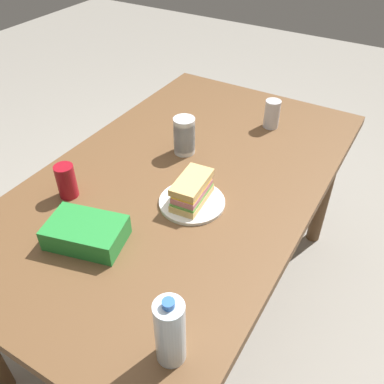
{
  "coord_description": "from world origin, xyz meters",
  "views": [
    {
      "loc": [
        -1.03,
        -0.65,
        1.66
      ],
      "look_at": [
        -0.11,
        -0.11,
        0.8
      ],
      "focal_mm": 38.68,
      "sensor_mm": 36.0,
      "label": 1
    }
  ],
  "objects": [
    {
      "name": "water_bottle_tall",
      "position": [
        -0.61,
        -0.35,
        0.84
      ],
      "size": [
        0.07,
        0.07,
        0.21
      ],
      "color": "silver",
      "rests_on": "dining_table"
    },
    {
      "name": "plastic_cup_stack",
      "position": [
        0.14,
        0.08,
        0.82
      ],
      "size": [
        0.08,
        0.08,
        0.15
      ],
      "color": "silver",
      "rests_on": "dining_table"
    },
    {
      "name": "sandwich",
      "position": [
        -0.11,
        -0.11,
        0.8
      ],
      "size": [
        0.19,
        0.11,
        0.08
      ],
      "color": "#DBB26B",
      "rests_on": "paper_plate"
    },
    {
      "name": "chip_bag",
      "position": [
        -0.43,
        0.08,
        0.78
      ],
      "size": [
        0.2,
        0.26,
        0.07
      ],
      "primitive_type": "cube",
      "rotation": [
        0.0,
        0.0,
        4.96
      ],
      "color": "#268C38",
      "rests_on": "dining_table"
    },
    {
      "name": "dining_table",
      "position": [
        0.0,
        0.0,
        0.66
      ],
      "size": [
        1.61,
        0.96,
        0.75
      ],
      "color": "brown",
      "rests_on": "ground_plane"
    },
    {
      "name": "soda_can_silver",
      "position": [
        0.5,
        -0.14,
        0.81
      ],
      "size": [
        0.07,
        0.07,
        0.12
      ],
      "primitive_type": "cylinder",
      "color": "silver",
      "rests_on": "dining_table"
    },
    {
      "name": "ground_plane",
      "position": [
        0.0,
        0.0,
        0.0
      ],
      "size": [
        8.0,
        8.0,
        0.0
      ],
      "primitive_type": "plane",
      "color": "gray"
    },
    {
      "name": "soda_can_red",
      "position": [
        -0.29,
        0.28,
        0.81
      ],
      "size": [
        0.07,
        0.07,
        0.12
      ],
      "primitive_type": "cylinder",
      "color": "maroon",
      "rests_on": "dining_table"
    },
    {
      "name": "paper_plate",
      "position": [
        -0.11,
        -0.11,
        0.75
      ],
      "size": [
        0.22,
        0.22,
        0.01
      ],
      "primitive_type": "cylinder",
      "color": "white",
      "rests_on": "dining_table"
    }
  ]
}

